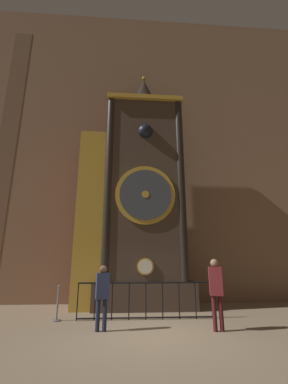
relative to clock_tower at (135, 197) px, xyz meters
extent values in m
plane|color=#847056|center=(0.26, -3.77, -4.44)|extent=(28.00, 28.00, 0.00)
cube|color=#846047|center=(0.26, 1.56, 3.48)|extent=(24.00, 0.30, 15.84)
cube|color=brown|center=(-6.34, 1.45, 2.69)|extent=(0.90, 0.12, 14.25)
cube|color=#423328|center=(0.38, 0.03, -3.93)|extent=(3.94, 1.61, 1.02)
cube|color=#423328|center=(0.38, 0.03, 0.57)|extent=(3.15, 1.40, 7.97)
cube|color=gold|center=(0.38, -0.07, 4.45)|extent=(3.40, 1.54, 0.20)
cylinder|color=gold|center=(0.38, -0.70, -2.87)|extent=(0.63, 0.05, 0.63)
cylinder|color=silver|center=(0.38, -0.73, -2.87)|extent=(0.51, 0.03, 0.51)
cylinder|color=gold|center=(0.38, -0.70, -0.07)|extent=(2.43, 0.07, 2.43)
cylinder|color=#3D424C|center=(0.38, -0.74, -0.07)|extent=(2.09, 0.04, 2.09)
cylinder|color=gold|center=(0.38, -0.76, -0.07)|extent=(0.29, 0.03, 0.29)
cube|color=black|center=(0.38, -0.18, 2.80)|extent=(0.82, 0.42, 0.82)
sphere|color=black|center=(0.38, -0.62, 2.80)|extent=(0.66, 0.66, 0.66)
cylinder|color=black|center=(-1.12, -0.57, 0.57)|extent=(0.35, 0.35, 7.97)
cylinder|color=black|center=(1.89, -0.57, 0.57)|extent=(0.35, 0.35, 7.97)
cylinder|color=gold|center=(0.38, 0.03, 4.70)|extent=(0.99, 0.99, 0.30)
cone|color=black|center=(0.38, 0.03, 5.41)|extent=(0.94, 0.94, 1.12)
sphere|color=gold|center=(0.38, 0.03, 6.09)|extent=(0.20, 0.20, 0.20)
cube|color=maroon|center=(-1.80, 0.08, -0.84)|extent=(1.11, 1.19, 7.20)
cube|color=gold|center=(-1.80, -0.53, -0.84)|extent=(1.17, 0.06, 7.20)
cylinder|color=black|center=(-1.84, -1.94, -3.89)|extent=(0.04, 0.04, 1.11)
cylinder|color=black|center=(-1.31, -1.94, -3.89)|extent=(0.04, 0.04, 1.11)
cylinder|color=black|center=(-0.77, -1.94, -3.89)|extent=(0.04, 0.04, 1.11)
cylinder|color=black|center=(-0.24, -1.94, -3.89)|extent=(0.04, 0.04, 1.11)
cylinder|color=black|center=(0.30, -1.94, -3.89)|extent=(0.04, 0.04, 1.11)
cylinder|color=black|center=(0.83, -1.94, -3.89)|extent=(0.04, 0.04, 1.11)
cylinder|color=black|center=(1.37, -1.94, -3.89)|extent=(0.04, 0.04, 1.11)
cylinder|color=black|center=(1.90, -1.94, -3.89)|extent=(0.04, 0.04, 1.11)
cylinder|color=black|center=(2.44, -1.94, -3.89)|extent=(0.04, 0.04, 1.11)
cylinder|color=black|center=(0.30, -1.94, -3.35)|extent=(4.28, 0.05, 0.05)
cylinder|color=black|center=(0.30, -1.94, -4.38)|extent=(4.28, 0.04, 0.04)
cylinder|color=#1B213A|center=(-1.08, -3.29, -4.05)|extent=(0.11, 0.11, 0.78)
cylinder|color=#1B213A|center=(-0.90, -3.29, -4.05)|extent=(0.11, 0.11, 0.78)
cube|color=navy|center=(-0.99, -3.29, -3.33)|extent=(0.38, 0.29, 0.66)
sphere|color=brown|center=(-0.99, -3.29, -2.90)|extent=(0.21, 0.21, 0.21)
cylinder|color=#461518|center=(1.98, -3.51, -4.01)|extent=(0.11, 0.11, 0.87)
cylinder|color=#461518|center=(2.16, -3.51, -4.01)|extent=(0.11, 0.11, 0.87)
cube|color=maroon|center=(2.07, -3.51, -3.20)|extent=(0.38, 0.29, 0.74)
sphere|color=#8C664C|center=(2.07, -3.51, -2.73)|extent=(0.22, 0.22, 0.22)
cylinder|color=gray|center=(-2.45, -1.92, -4.42)|extent=(0.28, 0.28, 0.04)
cylinder|color=gray|center=(-2.45, -1.92, -3.97)|extent=(0.06, 0.06, 0.95)
sphere|color=gray|center=(-2.45, -1.92, -3.45)|extent=(0.09, 0.09, 0.09)
camera|label=1|loc=(-0.41, -10.68, -2.73)|focal=24.00mm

